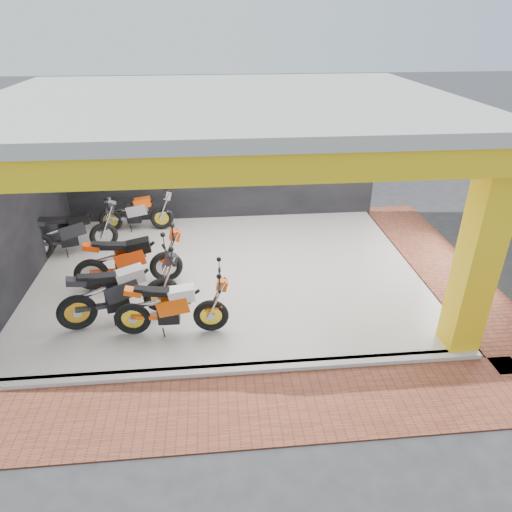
# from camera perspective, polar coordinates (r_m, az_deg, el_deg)

# --- Properties ---
(ground) EXTENTS (80.00, 80.00, 0.00)m
(ground) POSITION_cam_1_polar(r_m,az_deg,el_deg) (8.19, -3.02, -9.51)
(ground) COLOR #2D2D30
(ground) RESTS_ON ground
(showroom_floor) EXTENTS (8.00, 6.00, 0.10)m
(showroom_floor) POSITION_cam_1_polar(r_m,az_deg,el_deg) (9.83, -3.59, -2.20)
(showroom_floor) COLOR white
(showroom_floor) RESTS_ON ground
(showroom_ceiling) EXTENTS (8.40, 6.40, 0.20)m
(showroom_ceiling) POSITION_cam_1_polar(r_m,az_deg,el_deg) (8.62, -4.32, 18.69)
(showroom_ceiling) COLOR beige
(showroom_ceiling) RESTS_ON corner_column
(back_wall) EXTENTS (8.20, 0.20, 3.50)m
(back_wall) POSITION_cam_1_polar(r_m,az_deg,el_deg) (12.04, -4.42, 12.32)
(back_wall) COLOR black
(back_wall) RESTS_ON ground
(left_wall) EXTENTS (0.20, 6.20, 3.50)m
(left_wall) POSITION_cam_1_polar(r_m,az_deg,el_deg) (9.90, -28.47, 5.48)
(left_wall) COLOR black
(left_wall) RESTS_ON ground
(corner_column) EXTENTS (0.50, 0.50, 3.50)m
(corner_column) POSITION_cam_1_polar(r_m,az_deg,el_deg) (7.68, 26.10, 0.08)
(corner_column) COLOR yellow
(corner_column) RESTS_ON ground
(header_beam_front) EXTENTS (8.40, 0.30, 0.40)m
(header_beam_front) POSITION_cam_1_polar(r_m,az_deg,el_deg) (5.75, -3.37, 11.00)
(header_beam_front) COLOR yellow
(header_beam_front) RESTS_ON corner_column
(header_beam_right) EXTENTS (0.30, 6.40, 0.40)m
(header_beam_right) POSITION_cam_1_polar(r_m,az_deg,el_deg) (9.63, 21.36, 16.12)
(header_beam_right) COLOR yellow
(header_beam_right) RESTS_ON corner_column
(floor_kerb) EXTENTS (8.00, 0.20, 0.10)m
(floor_kerb) POSITION_cam_1_polar(r_m,az_deg,el_deg) (7.37, -2.64, -14.01)
(floor_kerb) COLOR white
(floor_kerb) RESTS_ON ground
(paver_front) EXTENTS (9.00, 1.40, 0.03)m
(paver_front) POSITION_cam_1_polar(r_m,az_deg,el_deg) (6.83, -2.27, -18.58)
(paver_front) COLOR brown
(paver_front) RESTS_ON ground
(paver_right) EXTENTS (1.40, 7.00, 0.03)m
(paver_right) POSITION_cam_1_polar(r_m,az_deg,el_deg) (11.03, 22.18, -1.02)
(paver_right) COLOR brown
(paver_right) RESTS_ON ground
(moto_hero) EXTENTS (2.05, 0.80, 1.25)m
(moto_hero) POSITION_cam_1_polar(r_m,az_deg,el_deg) (7.72, -5.74, -5.63)
(moto_hero) COLOR #FF590A
(moto_hero) RESTS_ON showroom_floor
(moto_row_a) EXTENTS (2.40, 1.47, 1.38)m
(moto_row_a) POSITION_cam_1_polar(r_m,az_deg,el_deg) (8.34, -11.90, -2.84)
(moto_row_a) COLOR black
(moto_row_a) RESTS_ON showroom_floor
(moto_row_b) EXTENTS (2.33, 1.12, 1.37)m
(moto_row_b) POSITION_cam_1_polar(r_m,az_deg,el_deg) (9.27, -11.33, 0.47)
(moto_row_b) COLOR #ED3B0A
(moto_row_b) RESTS_ON showroom_floor
(moto_row_c) EXTENTS (1.95, 0.73, 1.19)m
(moto_row_c) POSITION_cam_1_polar(r_m,az_deg,el_deg) (11.74, -11.83, 5.94)
(moto_row_c) COLOR #999CA0
(moto_row_c) RESTS_ON showroom_floor
(moto_row_d) EXTENTS (2.29, 1.43, 1.31)m
(moto_row_d) POSITION_cam_1_polar(r_m,az_deg,el_deg) (11.02, -18.73, 3.88)
(moto_row_d) COLOR black
(moto_row_d) RESTS_ON showroom_floor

